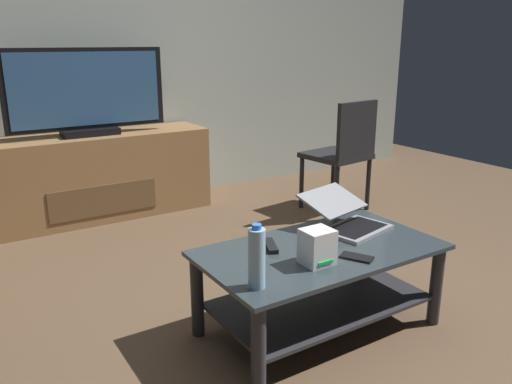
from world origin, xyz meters
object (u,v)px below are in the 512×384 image
(laptop, at_px, (347,217))
(cell_phone, at_px, (357,257))
(coffee_table, at_px, (320,274))
(media_cabinet, at_px, (94,176))
(router_box, at_px, (317,247))
(tv_remote, at_px, (271,246))
(television, at_px, (87,94))
(dining_chair, at_px, (344,150))
(water_bottle_near, at_px, (257,258))

(laptop, xyz_separation_m, cell_phone, (-0.22, -0.31, -0.05))
(coffee_table, xyz_separation_m, media_cabinet, (-0.43, 2.22, 0.04))
(router_box, bearing_deg, cell_phone, -16.27)
(media_cabinet, distance_m, tv_remote, 2.11)
(tv_remote, bearing_deg, cell_phone, -27.25)
(cell_phone, relative_size, tv_remote, 0.88)
(coffee_table, bearing_deg, tv_remote, 146.88)
(media_cabinet, relative_size, television, 1.52)
(television, height_order, router_box, television)
(router_box, bearing_deg, dining_chair, 45.05)
(coffee_table, xyz_separation_m, television, (-0.43, 2.20, 0.67))
(television, height_order, cell_phone, television)
(dining_chair, height_order, router_box, dining_chair)
(media_cabinet, relative_size, laptop, 4.00)
(dining_chair, distance_m, water_bottle_near, 2.28)
(television, bearing_deg, dining_chair, -27.96)
(television, height_order, tv_remote, television)
(television, bearing_deg, cell_phone, -78.46)
(coffee_table, height_order, router_box, router_box)
(media_cabinet, xyz_separation_m, dining_chair, (1.72, -0.93, 0.18))
(coffee_table, distance_m, dining_chair, 1.84)
(tv_remote, bearing_deg, laptop, 24.23)
(media_cabinet, xyz_separation_m, tv_remote, (0.23, -2.10, 0.10))
(coffee_table, relative_size, media_cabinet, 0.63)
(water_bottle_near, xyz_separation_m, cell_phone, (0.52, -0.00, -0.12))
(water_bottle_near, relative_size, tv_remote, 1.62)
(dining_chair, distance_m, tv_remote, 1.89)
(coffee_table, distance_m, water_bottle_near, 0.55)
(dining_chair, bearing_deg, laptop, -131.17)
(coffee_table, relative_size, tv_remote, 6.97)
(water_bottle_near, height_order, tv_remote, water_bottle_near)
(water_bottle_near, xyz_separation_m, tv_remote, (0.27, 0.30, -0.11))
(laptop, height_order, water_bottle_near, water_bottle_near)
(coffee_table, xyz_separation_m, router_box, (-0.12, -0.12, 0.21))
(coffee_table, height_order, dining_chair, dining_chair)
(coffee_table, distance_m, television, 2.34)
(laptop, distance_m, cell_phone, 0.39)
(cell_phone, bearing_deg, media_cabinet, 72.39)
(television, bearing_deg, laptop, -71.11)
(dining_chair, bearing_deg, television, 152.04)
(television, distance_m, dining_chair, 1.99)
(cell_phone, bearing_deg, water_bottle_near, 150.53)
(television, distance_m, tv_remote, 2.15)
(dining_chair, xyz_separation_m, cell_phone, (-1.23, -1.47, -0.08))
(dining_chair, bearing_deg, media_cabinet, 151.48)
(coffee_table, distance_m, tv_remote, 0.27)
(media_cabinet, bearing_deg, cell_phone, -78.56)
(dining_chair, relative_size, laptop, 2.02)
(router_box, bearing_deg, water_bottle_near, -171.69)
(router_box, bearing_deg, television, 97.46)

